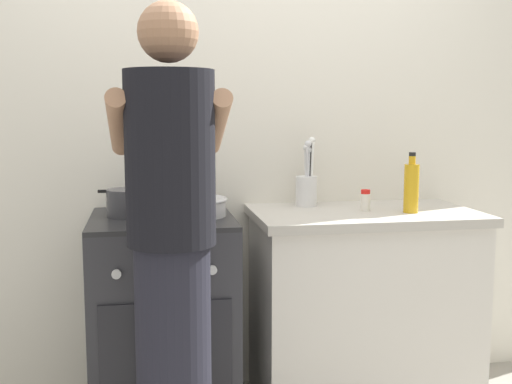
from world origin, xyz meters
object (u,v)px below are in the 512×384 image
stove_range (164,319)px  pot (128,203)px  spice_bottle (365,201)px  person (172,255)px  oil_bottle (411,187)px  utensil_crock (307,185)px  mixing_bowl (195,206)px

stove_range → pot: size_ratio=3.66×
spice_bottle → person: (-0.88, -0.54, -0.09)m
oil_bottle → utensil_crock: bearing=146.3°
mixing_bowl → oil_bottle: oil_bottle is taller
oil_bottle → person: 1.17m
stove_range → pot: (-0.14, 0.03, 0.51)m
utensil_crock → oil_bottle: size_ratio=1.22×
stove_range → mixing_bowl: mixing_bowl is taller
utensil_crock → spice_bottle: 0.30m
person → utensil_crock: bearing=47.9°
pot → mixing_bowl: 0.28m
utensil_crock → person: 1.00m
oil_bottle → stove_range: bearing=175.7°
stove_range → oil_bottle: oil_bottle is taller
stove_range → mixing_bowl: bearing=-1.6°
stove_range → pot: pot is taller
pot → person: (0.16, -0.58, -0.10)m
spice_bottle → person: size_ratio=0.06×
mixing_bowl → person: size_ratio=0.16×
pot → oil_bottle: size_ratio=0.93×
stove_range → utensil_crock: size_ratio=2.79×
pot → utensil_crock: utensil_crock is taller
spice_bottle → person: person is taller
person → pot: bearing=105.2°
person → stove_range: bearing=91.9°
pot → person: bearing=-74.8°
stove_range → person: bearing=-88.1°
spice_bottle → oil_bottle: oil_bottle is taller
pot → mixing_bowl: (0.28, -0.04, -0.02)m
pot → person: 0.61m
utensil_crock → stove_range: bearing=-164.7°
pot → oil_bottle: bearing=-5.4°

